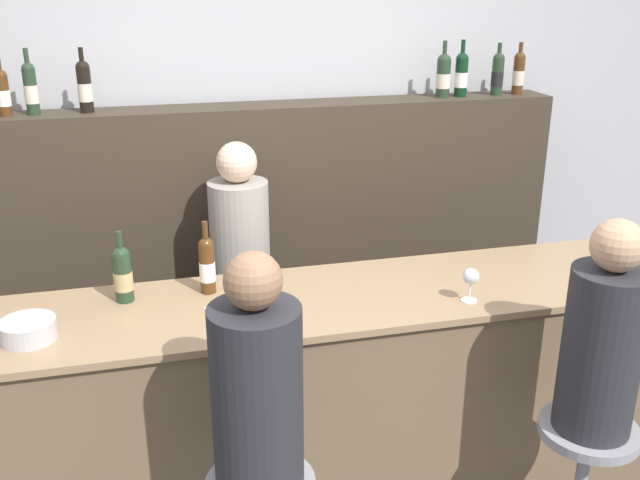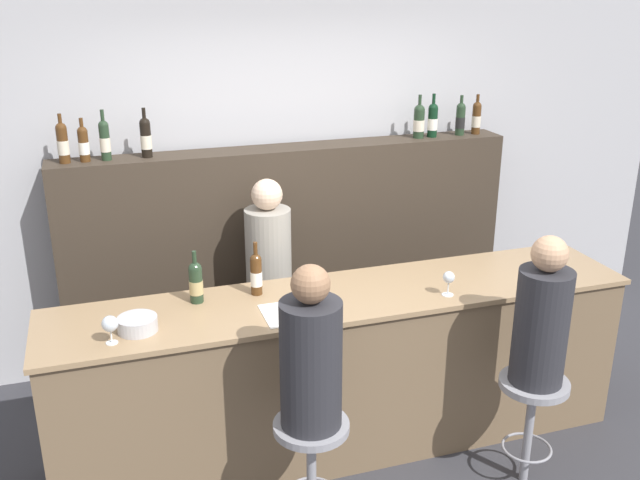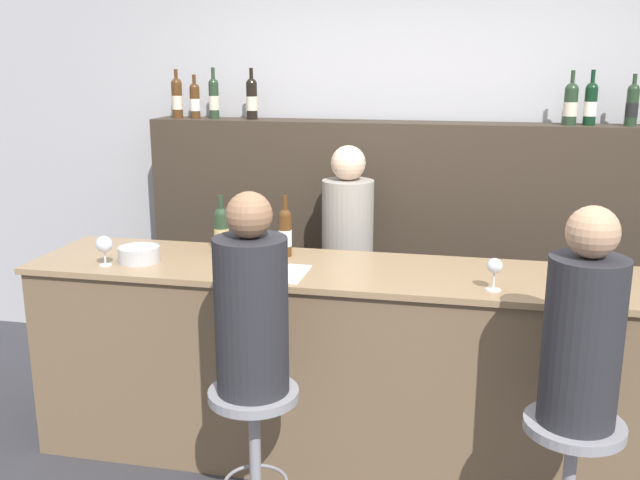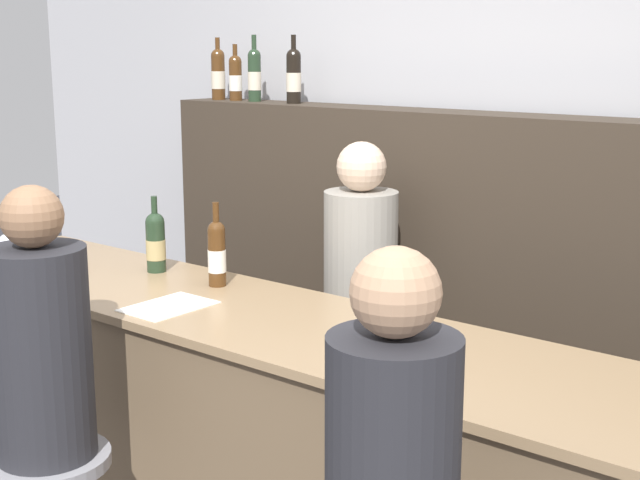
% 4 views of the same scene
% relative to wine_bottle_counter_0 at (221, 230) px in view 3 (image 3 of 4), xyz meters
% --- Properties ---
extents(wall_back, '(6.40, 0.05, 2.60)m').
position_rel_wine_bottle_counter_0_xyz_m(wall_back, '(0.83, 1.23, 0.17)').
color(wall_back, '#B2B2B7').
rests_on(wall_back, ground_plane).
extents(bar_counter, '(3.42, 0.67, 1.01)m').
position_rel_wine_bottle_counter_0_xyz_m(bar_counter, '(0.83, -0.16, -0.62)').
color(bar_counter, brown).
rests_on(bar_counter, ground_plane).
extents(back_bar_cabinet, '(3.21, 0.28, 1.62)m').
position_rel_wine_bottle_counter_0_xyz_m(back_bar_cabinet, '(0.83, 1.00, -0.32)').
color(back_bar_cabinet, '#382D23').
rests_on(back_bar_cabinet, ground_plane).
extents(wine_bottle_counter_0, '(0.08, 0.08, 0.30)m').
position_rel_wine_bottle_counter_0_xyz_m(wine_bottle_counter_0, '(0.00, 0.00, 0.00)').
color(wine_bottle_counter_0, '#233823').
rests_on(wine_bottle_counter_0, bar_counter).
extents(wine_bottle_counter_1, '(0.07, 0.07, 0.32)m').
position_rel_wine_bottle_counter_0_xyz_m(wine_bottle_counter_1, '(0.34, 0.00, 0.01)').
color(wine_bottle_counter_1, '#4C2D14').
rests_on(wine_bottle_counter_1, bar_counter).
extents(wine_bottle_backbar_0, '(0.07, 0.07, 0.31)m').
position_rel_wine_bottle_counter_0_xyz_m(wine_bottle_backbar_0, '(-0.64, 1.00, 0.62)').
color(wine_bottle_backbar_0, '#4C2D14').
rests_on(wine_bottle_backbar_0, back_bar_cabinet).
extents(wine_bottle_backbar_1, '(0.07, 0.07, 0.28)m').
position_rel_wine_bottle_counter_0_xyz_m(wine_bottle_backbar_1, '(-0.52, 1.00, 0.61)').
color(wine_bottle_backbar_1, '#4C2D14').
rests_on(wine_bottle_backbar_1, back_bar_cabinet).
extents(wine_bottle_backbar_2, '(0.07, 0.07, 0.32)m').
position_rel_wine_bottle_counter_0_xyz_m(wine_bottle_backbar_2, '(-0.39, 1.00, 0.62)').
color(wine_bottle_backbar_2, '#233823').
rests_on(wine_bottle_backbar_2, back_bar_cabinet).
extents(wine_bottle_backbar_3, '(0.07, 0.07, 0.32)m').
position_rel_wine_bottle_counter_0_xyz_m(wine_bottle_backbar_3, '(-0.13, 1.00, 0.62)').
color(wine_bottle_backbar_3, black).
rests_on(wine_bottle_backbar_3, back_bar_cabinet).
extents(wine_bottle_backbar_4, '(0.08, 0.08, 0.31)m').
position_rel_wine_bottle_counter_0_xyz_m(wine_bottle_backbar_4, '(1.80, 1.00, 0.61)').
color(wine_bottle_backbar_4, '#233823').
rests_on(wine_bottle_backbar_4, back_bar_cabinet).
extents(wine_bottle_backbar_5, '(0.07, 0.07, 0.32)m').
position_rel_wine_bottle_counter_0_xyz_m(wine_bottle_backbar_5, '(1.91, 1.00, 0.62)').
color(wine_bottle_backbar_5, black).
rests_on(wine_bottle_backbar_5, back_bar_cabinet).
extents(wine_bottle_backbar_6, '(0.07, 0.07, 0.29)m').
position_rel_wine_bottle_counter_0_xyz_m(wine_bottle_backbar_6, '(2.14, 1.00, 0.61)').
color(wine_bottle_backbar_6, '#233823').
rests_on(wine_bottle_backbar_6, back_bar_cabinet).
extents(wine_glass_0, '(0.08, 0.08, 0.15)m').
position_rel_wine_bottle_counter_0_xyz_m(wine_glass_0, '(-0.48, -0.35, -0.02)').
color(wine_glass_0, silver).
rests_on(wine_glass_0, bar_counter).
extents(wine_glass_1, '(0.07, 0.07, 0.15)m').
position_rel_wine_bottle_counter_0_xyz_m(wine_glass_1, '(1.38, -0.35, -0.02)').
color(wine_glass_1, silver).
rests_on(wine_glass_1, bar_counter).
extents(metal_bowl, '(0.21, 0.21, 0.08)m').
position_rel_wine_bottle_counter_0_xyz_m(metal_bowl, '(-0.34, -0.26, -0.08)').
color(metal_bowl, '#B7B7BC').
rests_on(metal_bowl, bar_counter).
extents(tasting_menu, '(0.21, 0.30, 0.00)m').
position_rel_wine_bottle_counter_0_xyz_m(tasting_menu, '(0.41, -0.30, -0.12)').
color(tasting_menu, white).
rests_on(tasting_menu, bar_counter).
extents(bar_stool_left, '(0.38, 0.38, 0.65)m').
position_rel_wine_bottle_counter_0_xyz_m(bar_stool_left, '(0.42, -0.81, -0.62)').
color(bar_stool_left, gray).
rests_on(bar_stool_left, ground_plane).
extents(guest_seated_left, '(0.30, 0.30, 0.84)m').
position_rel_wine_bottle_counter_0_xyz_m(guest_seated_left, '(0.42, -0.81, -0.11)').
color(guest_seated_left, '#28282D').
rests_on(guest_seated_left, bar_stool_left).
extents(bar_stool_right, '(0.38, 0.38, 0.65)m').
position_rel_wine_bottle_counter_0_xyz_m(bar_stool_right, '(1.69, -0.81, -0.62)').
color(bar_stool_right, gray).
rests_on(bar_stool_right, ground_plane).
extents(guest_seated_right, '(0.29, 0.29, 0.84)m').
position_rel_wine_bottle_counter_0_xyz_m(guest_seated_right, '(1.69, -0.81, -0.11)').
color(guest_seated_right, '#28282D').
rests_on(guest_seated_right, bar_stool_right).
extents(bartender, '(0.30, 0.30, 1.51)m').
position_rel_wine_bottle_counter_0_xyz_m(bartender, '(0.56, 0.60, -0.43)').
color(bartender, gray).
rests_on(bartender, ground_plane).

